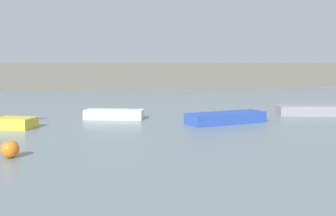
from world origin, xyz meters
The scene contains 5 objects.
embankment_wall centered at (0.00, 25.96, 1.33)m, with size 80.00×1.20×2.66m, color #666056.
rowboat_white centered at (7.38, 3.49, 0.23)m, with size 2.94×1.06×0.45m, color white.
rowboat_blue centered at (12.45, 0.97, 0.26)m, with size 3.82×1.23×0.51m, color #2B4CAD.
rowboat_grey centered at (17.77, 2.92, 0.26)m, with size 3.31×1.25×0.52m, color gray.
mooring_buoy centered at (3.82, -4.43, 0.27)m, with size 0.53×0.53×0.53m, color orange.
Camera 1 is at (6.27, -17.24, 2.92)m, focal length 43.80 mm.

